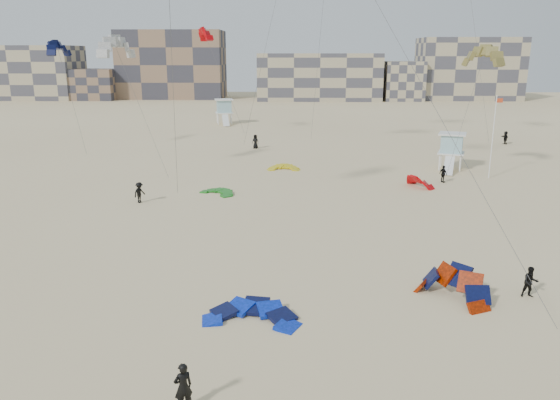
{
  "coord_description": "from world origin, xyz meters",
  "views": [
    {
      "loc": [
        3.76,
        -19.06,
        12.02
      ],
      "look_at": [
        3.07,
        6.0,
        5.26
      ],
      "focal_mm": 35.0,
      "sensor_mm": 36.0,
      "label": 1
    }
  ],
  "objects_px": {
    "kitesurfer_main": "(183,387)",
    "lifeguard_tower_near": "(451,151)",
    "kite_ground_blue": "(252,319)",
    "kite_ground_orange": "(451,298)"
  },
  "relations": [
    {
      "from": "kitesurfer_main",
      "to": "lifeguard_tower_near",
      "type": "xyz_separation_m",
      "value": [
        20.46,
        41.49,
        1.02
      ]
    },
    {
      "from": "kite_ground_blue",
      "to": "kite_ground_orange",
      "type": "bearing_deg",
      "value": 22.95
    },
    {
      "from": "kite_ground_orange",
      "to": "kitesurfer_main",
      "type": "relative_size",
      "value": 2.22
    },
    {
      "from": "kite_ground_blue",
      "to": "kitesurfer_main",
      "type": "bearing_deg",
      "value": -96.66
    },
    {
      "from": "kite_ground_blue",
      "to": "kitesurfer_main",
      "type": "relative_size",
      "value": 2.34
    },
    {
      "from": "kitesurfer_main",
      "to": "kite_ground_blue",
      "type": "bearing_deg",
      "value": -136.76
    },
    {
      "from": "kite_ground_blue",
      "to": "kitesurfer_main",
      "type": "height_order",
      "value": "kitesurfer_main"
    },
    {
      "from": "kite_ground_orange",
      "to": "kitesurfer_main",
      "type": "height_order",
      "value": "kite_ground_orange"
    },
    {
      "from": "kite_ground_blue",
      "to": "kite_ground_orange",
      "type": "relative_size",
      "value": 1.06
    },
    {
      "from": "kitesurfer_main",
      "to": "kite_ground_orange",
      "type": "bearing_deg",
      "value": -173.29
    }
  ]
}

